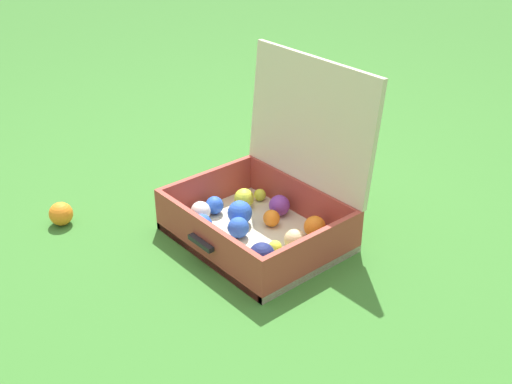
{
  "coord_description": "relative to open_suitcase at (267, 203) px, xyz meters",
  "views": [
    {
      "loc": [
        1.41,
        -1.2,
        1.17
      ],
      "look_at": [
        0.04,
        -0.03,
        0.18
      ],
      "focal_mm": 45.05,
      "sensor_mm": 36.0,
      "label": 1
    }
  ],
  "objects": [
    {
      "name": "stray_ball_on_grass",
      "position": [
        -0.51,
        -0.5,
        -0.08
      ],
      "size": [
        0.08,
        0.08,
        0.08
      ],
      "primitive_type": "sphere",
      "color": "orange",
      "rests_on": "ground"
    },
    {
      "name": "open_suitcase",
      "position": [
        0.0,
        0.0,
        0.0
      ],
      "size": [
        0.55,
        0.5,
        0.57
      ],
      "color": "beige",
      "rests_on": "ground"
    },
    {
      "name": "ground_plane",
      "position": [
        -0.04,
        -0.02,
        -0.12
      ],
      "size": [
        16.0,
        16.0,
        0.0
      ],
      "primitive_type": "plane",
      "color": "#336B28"
    }
  ]
}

